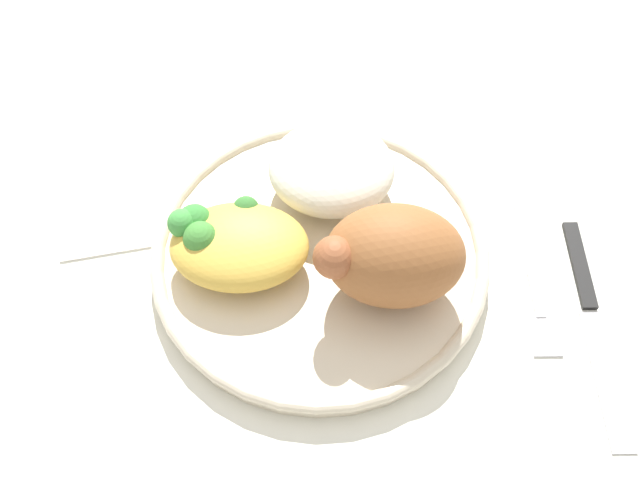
{
  "coord_description": "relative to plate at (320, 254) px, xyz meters",
  "views": [
    {
      "loc": [
        -0.01,
        0.3,
        0.49
      ],
      "look_at": [
        0.0,
        0.0,
        0.03
      ],
      "focal_mm": 40.09,
      "sensor_mm": 36.0,
      "label": 1
    }
  ],
  "objects": [
    {
      "name": "mac_cheese_with_broccoli",
      "position": [
        0.07,
        0.01,
        0.03
      ],
      "size": [
        0.11,
        0.08,
        0.04
      ],
      "color": "gold",
      "rests_on": "plate"
    },
    {
      "name": "plate",
      "position": [
        0.0,
        0.0,
        0.0
      ],
      "size": [
        0.27,
        0.27,
        0.02
      ],
      "color": "beige",
      "rests_on": "ground_plane"
    },
    {
      "name": "napkin",
      "position": [
        0.18,
        -0.05,
        -0.01
      ],
      "size": [
        0.1,
        0.12,
        0.0
      ],
      "primitive_type": "cube",
      "rotation": [
        0.0,
        0.0,
        0.22
      ],
      "color": "white",
      "rests_on": "ground_plane"
    },
    {
      "name": "ground_plane",
      "position": [
        0.0,
        0.0,
        -0.01
      ],
      "size": [
        2.0,
        2.0,
        0.0
      ],
      "primitive_type": "plane",
      "color": "white"
    },
    {
      "name": "fork",
      "position": [
        -0.17,
        0.02,
        -0.01
      ],
      "size": [
        0.02,
        0.14,
        0.01
      ],
      "color": "silver",
      "rests_on": "ground_plane"
    },
    {
      "name": "knife",
      "position": [
        -0.21,
        0.04,
        -0.01
      ],
      "size": [
        0.02,
        0.19,
        0.01
      ],
      "color": "black",
      "rests_on": "ground_plane"
    },
    {
      "name": "rice_pile",
      "position": [
        -0.01,
        -0.06,
        0.03
      ],
      "size": [
        0.1,
        0.1,
        0.04
      ],
      "primitive_type": "ellipsoid",
      "color": "silver",
      "rests_on": "plate"
    },
    {
      "name": "roasted_chicken",
      "position": [
        -0.05,
        0.03,
        0.05
      ],
      "size": [
        0.11,
        0.08,
        0.07
      ],
      "color": "#945A30",
      "rests_on": "plate"
    }
  ]
}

